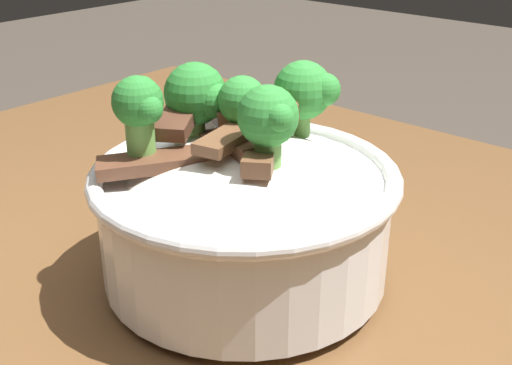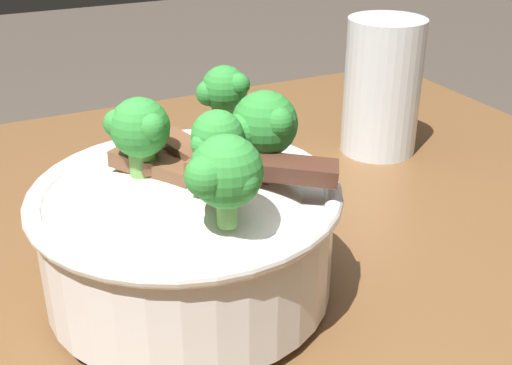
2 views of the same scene
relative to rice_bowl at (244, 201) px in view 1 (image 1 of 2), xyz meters
name	(u,v)px [view 1 (image 1 of 2)]	position (x,y,z in m)	size (l,w,h in m)	color
rice_bowl	(244,201)	(0.00, 0.00, 0.00)	(0.21, 0.21, 0.15)	white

